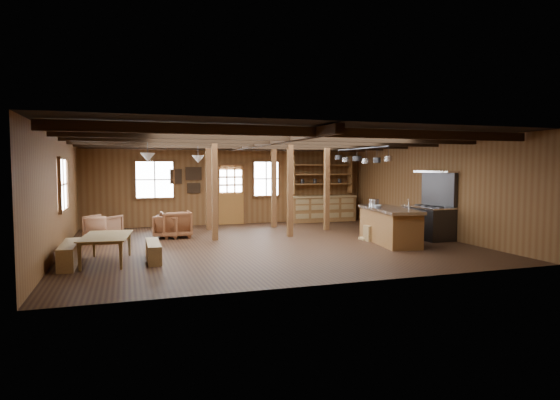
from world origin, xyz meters
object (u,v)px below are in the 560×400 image
at_px(kitchen_island, 389,225).
at_px(armchair_b, 168,226).
at_px(dining_table, 108,249).
at_px(armchair_a, 176,224).
at_px(commercial_range, 430,216).
at_px(armchair_c, 103,228).

height_order(kitchen_island, armchair_b, kitchen_island).
bearing_deg(kitchen_island, armchair_b, 161.94).
distance_m(dining_table, armchair_a, 3.66).
relative_size(commercial_range, dining_table, 1.15).
xyz_separation_m(dining_table, armchair_b, (1.50, 3.23, 0.04)).
xyz_separation_m(commercial_range, armchair_c, (-8.78, 2.46, -0.27)).
xyz_separation_m(kitchen_island, armchair_b, (-5.51, 2.80, -0.15)).
bearing_deg(armchair_c, dining_table, 127.76).
relative_size(kitchen_island, armchair_a, 3.10).
relative_size(armchair_a, armchair_c, 1.07).
relative_size(dining_table, armchair_a, 1.98).
bearing_deg(kitchen_island, armchair_a, 160.98).
height_order(armchair_a, armchair_c, armchair_a).
bearing_deg(dining_table, armchair_c, 10.46).
bearing_deg(dining_table, kitchen_island, -80.10).
height_order(dining_table, armchair_a, armchair_a).
bearing_deg(commercial_range, armchair_a, 160.33).
xyz_separation_m(dining_table, armchair_a, (1.73, 3.22, 0.09)).
bearing_deg(armchair_b, armchair_c, 18.88).
xyz_separation_m(dining_table, armchair_c, (-0.23, 3.25, 0.07)).
xyz_separation_m(kitchen_island, armchair_a, (-5.28, 2.80, -0.10)).
height_order(commercial_range, armchair_a, commercial_range).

